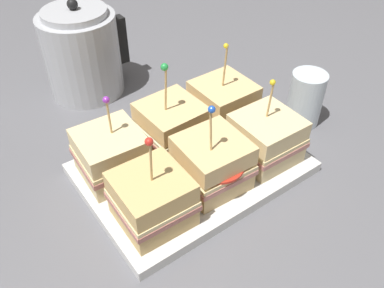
# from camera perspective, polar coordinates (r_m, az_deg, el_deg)

# --- Properties ---
(ground_plane) EXTENTS (6.00, 6.00, 0.00)m
(ground_plane) POSITION_cam_1_polar(r_m,az_deg,el_deg) (0.67, -0.00, -3.90)
(ground_plane) COLOR slate
(serving_platter) EXTENTS (0.34, 0.25, 0.02)m
(serving_platter) POSITION_cam_1_polar(r_m,az_deg,el_deg) (0.67, -0.00, -3.35)
(serving_platter) COLOR silver
(serving_platter) RESTS_ON ground_plane
(sandwich_front_left) EXTENTS (0.10, 0.10, 0.15)m
(sandwich_front_left) POSITION_cam_1_polar(r_m,az_deg,el_deg) (0.56, -5.61, -7.70)
(sandwich_front_left) COLOR tan
(sandwich_front_left) RESTS_ON serving_platter
(sandwich_front_center) EXTENTS (0.10, 0.10, 0.15)m
(sandwich_front_center) POSITION_cam_1_polar(r_m,az_deg,el_deg) (0.60, 2.58, -2.87)
(sandwich_front_center) COLOR #DBB77A
(sandwich_front_center) RESTS_ON serving_platter
(sandwich_front_right) EXTENTS (0.10, 0.10, 0.14)m
(sandwich_front_right) POSITION_cam_1_polar(r_m,az_deg,el_deg) (0.66, 10.33, 0.82)
(sandwich_front_right) COLOR beige
(sandwich_front_right) RESTS_ON serving_platter
(sandwich_back_left) EXTENTS (0.10, 0.10, 0.14)m
(sandwich_back_left) POSITION_cam_1_polar(r_m,az_deg,el_deg) (0.63, -11.28, -1.48)
(sandwich_back_left) COLOR beige
(sandwich_back_left) RESTS_ON serving_platter
(sandwich_back_center) EXTENTS (0.10, 0.10, 0.16)m
(sandwich_back_center) POSITION_cam_1_polar(r_m,az_deg,el_deg) (0.67, -3.09, 2.37)
(sandwich_back_center) COLOR #DBB77A
(sandwich_back_center) RESTS_ON serving_platter
(sandwich_back_right) EXTENTS (0.10, 0.10, 0.16)m
(sandwich_back_right) POSITION_cam_1_polar(r_m,az_deg,el_deg) (0.72, 4.39, 5.57)
(sandwich_back_right) COLOR #DBB77A
(sandwich_back_right) RESTS_ON serving_platter
(kettle_steel) EXTENTS (0.17, 0.15, 0.19)m
(kettle_steel) POSITION_cam_1_polar(r_m,az_deg,el_deg) (0.85, -15.13, 12.24)
(kettle_steel) COLOR #B7BABF
(kettle_steel) RESTS_ON ground_plane
(drinking_glass) EXTENTS (0.06, 0.06, 0.10)m
(drinking_glass) POSITION_cam_1_polar(r_m,az_deg,el_deg) (0.77, 15.63, 6.14)
(drinking_glass) COLOR silver
(drinking_glass) RESTS_ON ground_plane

